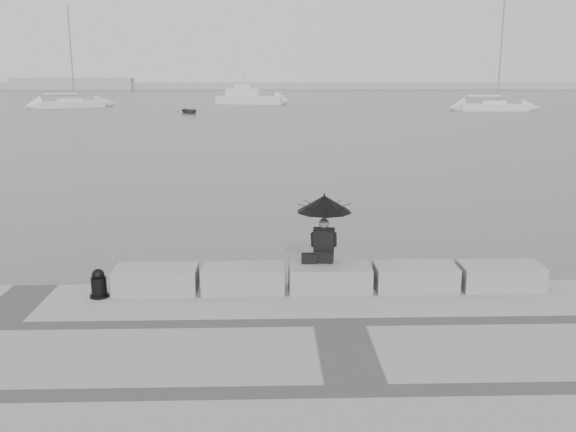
{
  "coord_description": "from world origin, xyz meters",
  "views": [
    {
      "loc": [
        -1.19,
        -12.46,
        4.75
      ],
      "look_at": [
        -0.72,
        3.0,
        1.22
      ],
      "focal_mm": 40.0,
      "sensor_mm": 36.0,
      "label": 1
    }
  ],
  "objects_px": {
    "mooring_bollard": "(99,286)",
    "sailboat_left": "(71,104)",
    "sailboat_right": "(493,106)",
    "seated_person": "(324,213)",
    "motor_cruiser": "(250,98)",
    "dinghy": "(189,111)"
  },
  "relations": [
    {
      "from": "motor_cruiser",
      "to": "dinghy",
      "type": "bearing_deg",
      "value": -94.2
    },
    {
      "from": "seated_person",
      "to": "sailboat_right",
      "type": "height_order",
      "value": "sailboat_right"
    },
    {
      "from": "sailboat_left",
      "to": "seated_person",
      "type": "bearing_deg",
      "value": -102.52
    },
    {
      "from": "mooring_bollard",
      "to": "sailboat_right",
      "type": "relative_size",
      "value": 0.04
    },
    {
      "from": "seated_person",
      "to": "dinghy",
      "type": "relative_size",
      "value": 0.41
    },
    {
      "from": "mooring_bollard",
      "to": "sailboat_left",
      "type": "distance_m",
      "value": 76.49
    },
    {
      "from": "seated_person",
      "to": "sailboat_left",
      "type": "xyz_separation_m",
      "value": [
        -26.68,
        72.56,
        -1.47
      ]
    },
    {
      "from": "mooring_bollard",
      "to": "sailboat_left",
      "type": "bearing_deg",
      "value": 106.98
    },
    {
      "from": "sailboat_right",
      "to": "motor_cruiser",
      "type": "height_order",
      "value": "sailboat_right"
    },
    {
      "from": "motor_cruiser",
      "to": "dinghy",
      "type": "distance_m",
      "value": 20.79
    },
    {
      "from": "mooring_bollard",
      "to": "sailboat_left",
      "type": "relative_size",
      "value": 0.04
    },
    {
      "from": "dinghy",
      "to": "seated_person",
      "type": "bearing_deg",
      "value": -108.86
    },
    {
      "from": "seated_person",
      "to": "sailboat_right",
      "type": "distance_m",
      "value": 69.36
    },
    {
      "from": "mooring_bollard",
      "to": "dinghy",
      "type": "distance_m",
      "value": 61.74
    },
    {
      "from": "seated_person",
      "to": "mooring_bollard",
      "type": "bearing_deg",
      "value": -161.05
    },
    {
      "from": "mooring_bollard",
      "to": "sailboat_right",
      "type": "height_order",
      "value": "sailboat_right"
    },
    {
      "from": "seated_person",
      "to": "motor_cruiser",
      "type": "bearing_deg",
      "value": 103.8
    },
    {
      "from": "sailboat_left",
      "to": "mooring_bollard",
      "type": "bearing_deg",
      "value": -105.73
    },
    {
      "from": "seated_person",
      "to": "motor_cruiser",
      "type": "xyz_separation_m",
      "value": [
        -3.66,
        80.69,
        -1.1
      ]
    },
    {
      "from": "mooring_bollard",
      "to": "sailboat_right",
      "type": "distance_m",
      "value": 71.61
    },
    {
      "from": "sailboat_left",
      "to": "sailboat_right",
      "type": "xyz_separation_m",
      "value": [
        52.42,
        -8.17,
        0.01
      ]
    },
    {
      "from": "sailboat_left",
      "to": "sailboat_right",
      "type": "height_order",
      "value": "same"
    }
  ]
}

